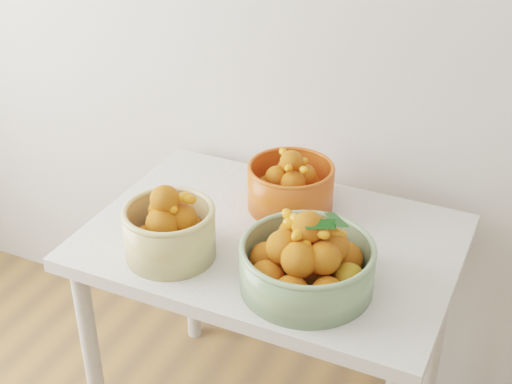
% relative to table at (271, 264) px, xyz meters
% --- Properties ---
extents(table, '(1.00, 0.70, 0.75)m').
position_rel_table_xyz_m(table, '(0.00, 0.00, 0.00)').
color(table, silver).
rests_on(table, ground).
extents(bowl_cream, '(0.27, 0.27, 0.21)m').
position_rel_table_xyz_m(bowl_cream, '(-0.20, -0.19, 0.17)').
color(bowl_cream, '#CFB978').
rests_on(bowl_cream, table).
extents(bowl_green, '(0.34, 0.34, 0.21)m').
position_rel_table_xyz_m(bowl_green, '(0.17, -0.17, 0.17)').
color(bowl_green, gray).
rests_on(bowl_green, table).
extents(bowl_orange, '(0.26, 0.26, 0.18)m').
position_rel_table_xyz_m(bowl_orange, '(-0.01, 0.17, 0.17)').
color(bowl_orange, '#D84516').
rests_on(bowl_orange, table).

